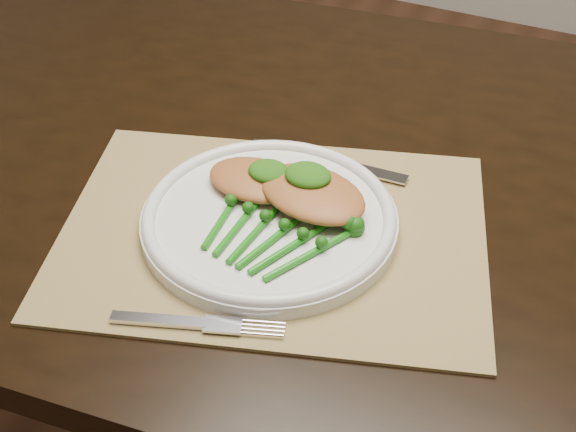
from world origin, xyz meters
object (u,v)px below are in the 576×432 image
at_px(placemat, 273,232).
at_px(dinner_plate, 269,218).
at_px(dining_table, 346,359).
at_px(chicken_fillet_left, 255,180).
at_px(broccolini_bundle, 266,234).

distance_m(placemat, dinner_plate, 0.02).
xyz_separation_m(dining_table, dinner_plate, (-0.05, -0.15, 0.39)).
xyz_separation_m(dining_table, chicken_fillet_left, (-0.09, -0.11, 0.41)).
bearing_deg(dinner_plate, dining_table, 70.66).
bearing_deg(dinner_plate, broccolini_bundle, -70.23).
relative_size(dinner_plate, broccolini_bundle, 1.66).
distance_m(dining_table, placemat, 0.41).
height_order(dining_table, dinner_plate, dinner_plate).
xyz_separation_m(dinner_plate, broccolini_bundle, (0.01, -0.04, 0.01)).
bearing_deg(dining_table, dinner_plate, -114.88).
relative_size(dining_table, broccolini_bundle, 9.30).
height_order(dining_table, broccolini_bundle, broccolini_bundle).
xyz_separation_m(dining_table, placemat, (-0.05, -0.16, 0.38)).
distance_m(dinner_plate, broccolini_bundle, 0.04).
relative_size(placemat, chicken_fillet_left, 4.15).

